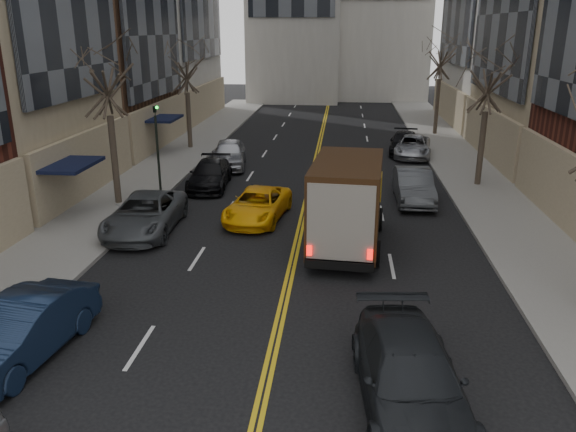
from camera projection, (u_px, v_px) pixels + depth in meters
name	position (u px, v px, depth m)	size (l,w,h in m)	color
sidewalk_left	(161.00, 168.00, 33.13)	(4.00, 66.00, 0.15)	slate
sidewalk_right	(473.00, 176.00, 31.48)	(4.00, 66.00, 0.15)	slate
tree_lf_mid	(105.00, 61.00, 24.43)	(3.20, 3.20, 8.91)	#382D23
tree_lf_far	(186.00, 59.00, 36.88)	(3.20, 3.20, 8.12)	#382D23
tree_rt_mid	(490.00, 66.00, 27.67)	(3.20, 3.20, 8.32)	#382D23
tree_rt_far	(442.00, 45.00, 41.64)	(3.20, 3.20, 9.11)	#382D23
traffic_signal	(157.00, 139.00, 27.39)	(0.29, 0.26, 4.70)	black
ups_truck	(347.00, 203.00, 20.94)	(3.00, 6.52, 3.48)	black
observer_sedan	(410.00, 377.00, 12.15)	(2.64, 5.54, 1.56)	black
taxi	(258.00, 205.00, 24.36)	(2.18, 4.73, 1.31)	#FFB50A
pedestrian	(340.00, 246.00, 19.47)	(0.56, 0.37, 1.53)	black
parked_lf_b	(22.00, 331.00, 14.00)	(1.65, 4.73, 1.56)	#0F1B31
parked_lf_c	(145.00, 214.00, 22.90)	(2.49, 5.40, 1.50)	#494C50
parked_lf_d	(210.00, 174.00, 29.31)	(1.92, 4.73, 1.37)	black
parked_lf_e	(229.00, 154.00, 33.55)	(1.93, 4.79, 1.63)	#A4A7AC
parked_rt_a	(414.00, 186.00, 26.86)	(1.65, 4.73, 1.56)	#44474B
parked_rt_b	(413.00, 146.00, 36.33)	(2.23, 4.84, 1.35)	#B1B3B9
parked_rt_c	(405.00, 143.00, 37.35)	(1.91, 4.70, 1.36)	black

